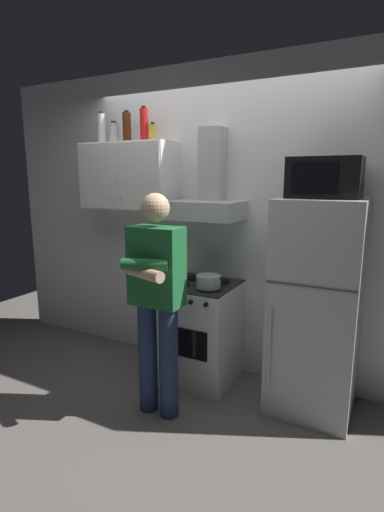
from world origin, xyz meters
The scene contains 14 objects.
ground_plane centered at (0.00, 0.00, 0.00)m, with size 7.00×7.00×0.00m, color slate.
back_wall_tiled centered at (0.00, 0.60, 1.35)m, with size 4.80×0.10×2.70m, color white.
upper_cabinet centered at (-0.85, 0.37, 1.75)m, with size 0.90×0.37×0.60m.
stove_oven centered at (-0.05, 0.25, 0.43)m, with size 0.60×0.62×0.87m.
range_hood centered at (-0.05, 0.38, 1.60)m, with size 0.60×0.44×0.75m.
refrigerator centered at (0.90, 0.25, 0.80)m, with size 0.60×0.62×1.60m.
microwave centered at (0.90, 0.27, 1.74)m, with size 0.48×0.37×0.28m.
person_standing centered at (-0.10, -0.36, 0.90)m, with size 0.38×0.33×1.64m.
cooking_pot centered at (0.08, 0.13, 0.93)m, with size 0.30×0.20×0.10m.
bottle_soda_red centered at (-0.66, 0.36, 2.19)m, with size 0.07×0.07×0.29m.
bottle_vodka_clear centered at (-1.16, 0.39, 2.19)m, with size 0.07×0.07×0.29m.
bottle_rum_dark centered at (-0.88, 0.41, 2.18)m, with size 0.08×0.08×0.28m.
bottle_spice_jar centered at (-0.58, 0.37, 2.12)m, with size 0.06×0.06×0.16m.
bottle_canister_steel centered at (-1.00, 0.38, 2.14)m, with size 0.09×0.09×0.19m.
Camera 1 is at (1.36, -2.60, 1.75)m, focal length 27.40 mm.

